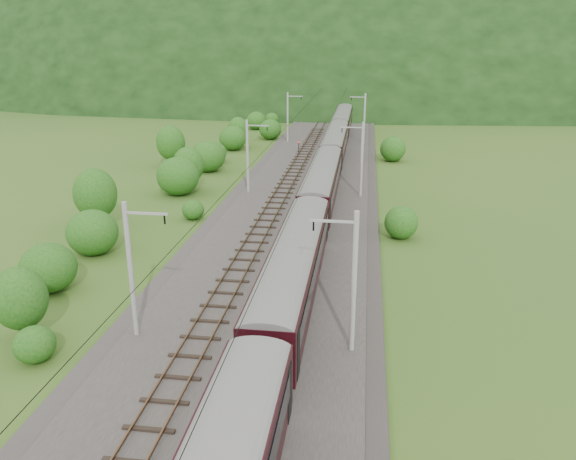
# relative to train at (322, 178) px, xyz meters

# --- Properties ---
(ground) EXTENTS (600.00, 600.00, 0.00)m
(ground) POSITION_rel_train_xyz_m (-2.40, -26.72, -3.44)
(ground) COLOR #2F561B
(ground) RESTS_ON ground
(railbed) EXTENTS (14.00, 220.00, 0.30)m
(railbed) POSITION_rel_train_xyz_m (-2.40, -16.72, -3.29)
(railbed) COLOR #38332D
(railbed) RESTS_ON ground
(track_left) EXTENTS (2.40, 220.00, 0.27)m
(track_left) POSITION_rel_train_xyz_m (-4.80, -16.72, -3.07)
(track_left) COLOR brown
(track_left) RESTS_ON railbed
(track_right) EXTENTS (2.40, 220.00, 0.27)m
(track_right) POSITION_rel_train_xyz_m (0.00, -16.72, -3.07)
(track_right) COLOR brown
(track_right) RESTS_ON railbed
(catenary_left) EXTENTS (2.54, 192.28, 8.00)m
(catenary_left) POSITION_rel_train_xyz_m (-8.52, 5.28, 1.06)
(catenary_left) COLOR gray
(catenary_left) RESTS_ON railbed
(catenary_right) EXTENTS (2.54, 192.28, 8.00)m
(catenary_right) POSITION_rel_train_xyz_m (3.72, 5.28, 1.06)
(catenary_right) COLOR gray
(catenary_right) RESTS_ON railbed
(overhead_wires) EXTENTS (4.83, 198.00, 0.03)m
(overhead_wires) POSITION_rel_train_xyz_m (-2.40, -16.72, 3.66)
(overhead_wires) COLOR black
(overhead_wires) RESTS_ON ground
(mountain_main) EXTENTS (504.00, 360.00, 244.00)m
(mountain_main) POSITION_rel_train_xyz_m (-2.40, 233.28, -3.44)
(mountain_main) COLOR black
(mountain_main) RESTS_ON ground
(mountain_ridge) EXTENTS (336.00, 280.00, 132.00)m
(mountain_ridge) POSITION_rel_train_xyz_m (-122.40, 273.28, -3.44)
(mountain_ridge) COLOR black
(mountain_ridge) RESTS_ON ground
(train) EXTENTS (2.89, 161.63, 5.03)m
(train) POSITION_rel_train_xyz_m (0.00, 0.00, 0.00)
(train) COLOR black
(train) RESTS_ON ground
(hazard_post_near) EXTENTS (0.15, 0.15, 1.37)m
(hazard_post_near) POSITION_rel_train_xyz_m (-2.37, 24.51, -2.46)
(hazard_post_near) COLOR red
(hazard_post_near) RESTS_ON railbed
(hazard_post_far) EXTENTS (0.16, 0.16, 1.51)m
(hazard_post_far) POSITION_rel_train_xyz_m (-2.18, 28.53, -2.39)
(hazard_post_far) COLOR red
(hazard_post_far) RESTS_ON railbed
(signal) EXTENTS (0.21, 0.21, 1.90)m
(signal) POSITION_rel_train_xyz_m (-5.56, 27.24, -2.03)
(signal) COLOR black
(signal) RESTS_ON railbed
(vegetation_left) EXTENTS (13.74, 148.85, 6.84)m
(vegetation_left) POSITION_rel_train_xyz_m (-16.27, -7.48, -1.10)
(vegetation_left) COLOR #164B14
(vegetation_left) RESTS_ON ground
(vegetation_right) EXTENTS (6.70, 93.77, 3.21)m
(vegetation_right) POSITION_rel_train_xyz_m (8.62, -1.51, -2.06)
(vegetation_right) COLOR #164B14
(vegetation_right) RESTS_ON ground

